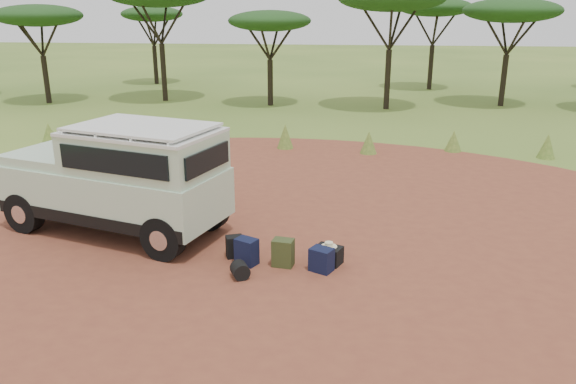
# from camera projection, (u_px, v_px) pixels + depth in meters

# --- Properties ---
(ground) EXTENTS (140.00, 140.00, 0.00)m
(ground) POSITION_uv_depth(u_px,v_px,m) (233.00, 244.00, 12.17)
(ground) COLOR #476825
(ground) RESTS_ON ground
(dirt_clearing) EXTENTS (23.00, 23.00, 0.01)m
(dirt_clearing) POSITION_uv_depth(u_px,v_px,m) (233.00, 244.00, 12.17)
(dirt_clearing) COLOR brown
(dirt_clearing) RESTS_ON ground
(grass_fringe) EXTENTS (36.60, 1.60, 0.90)m
(grass_fringe) POSITION_uv_depth(u_px,v_px,m) (288.00, 138.00, 20.21)
(grass_fringe) COLOR #476825
(grass_fringe) RESTS_ON ground
(acacia_treeline) EXTENTS (46.70, 13.20, 6.26)m
(acacia_treeline) POSITION_uv_depth(u_px,v_px,m) (326.00, 8.00, 29.24)
(acacia_treeline) COLOR black
(acacia_treeline) RESTS_ON ground
(safari_vehicle) EXTENTS (5.51, 3.39, 2.52)m
(safari_vehicle) POSITION_uv_depth(u_px,v_px,m) (120.00, 181.00, 12.48)
(safari_vehicle) COLOR #B0CDAF
(safari_vehicle) RESTS_ON ground
(walking_staff) EXTENTS (0.24, 0.30, 1.43)m
(walking_staff) POSITION_uv_depth(u_px,v_px,m) (127.00, 187.00, 13.65)
(walking_staff) COLOR #602C16
(walking_staff) RESTS_ON ground
(backpack_black) EXTENTS (0.41, 0.36, 0.46)m
(backpack_black) POSITION_uv_depth(u_px,v_px,m) (235.00, 247.00, 11.46)
(backpack_black) COLOR black
(backpack_black) RESTS_ON ground
(backpack_navy) EXTENTS (0.50, 0.45, 0.54)m
(backpack_navy) POSITION_uv_depth(u_px,v_px,m) (247.00, 252.00, 11.12)
(backpack_navy) COLOR #101535
(backpack_navy) RESTS_ON ground
(backpack_olive) EXTENTS (0.45, 0.35, 0.56)m
(backpack_olive) POSITION_uv_depth(u_px,v_px,m) (283.00, 253.00, 11.05)
(backpack_olive) COLOR #3F4520
(backpack_olive) RESTS_ON ground
(duffel_navy) EXTENTS (0.52, 0.47, 0.47)m
(duffel_navy) POSITION_uv_depth(u_px,v_px,m) (321.00, 260.00, 10.85)
(duffel_navy) COLOR #101535
(duffel_navy) RESTS_ON ground
(hard_case) EXTENTS (0.61, 0.53, 0.36)m
(hard_case) POSITION_uv_depth(u_px,v_px,m) (329.00, 255.00, 11.19)
(hard_case) COLOR black
(hard_case) RESTS_ON ground
(stuff_sack) EXTENTS (0.43, 0.43, 0.32)m
(stuff_sack) POSITION_uv_depth(u_px,v_px,m) (240.00, 270.00, 10.58)
(stuff_sack) COLOR black
(stuff_sack) RESTS_ON ground
(safari_hat) EXTENTS (0.33, 0.33, 0.10)m
(safari_hat) POSITION_uv_depth(u_px,v_px,m) (329.00, 245.00, 11.12)
(safari_hat) COLOR beige
(safari_hat) RESTS_ON hard_case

